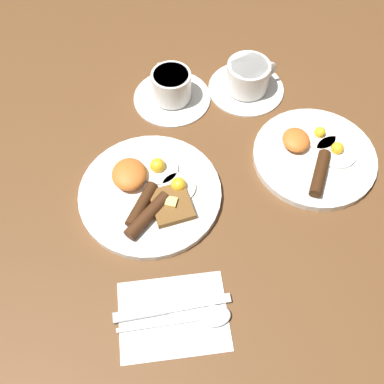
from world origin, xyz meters
TOP-DOWN VIEW (x-y plane):
  - ground_plane at (0.00, 0.00)m, footprint 3.00×3.00m
  - breakfast_plate_near at (-0.00, 0.00)m, footprint 0.27×0.27m
  - breakfast_plate_far at (-0.05, 0.33)m, footprint 0.25×0.25m
  - teacup_near at (-0.25, 0.07)m, footprint 0.17×0.17m
  - teacup_far at (-0.25, 0.24)m, footprint 0.17×0.17m
  - napkin at (0.24, 0.02)m, footprint 0.14×0.18m
  - knife at (0.23, 0.01)m, footprint 0.03×0.20m
  - spoon at (0.25, 0.07)m, footprint 0.04×0.19m

SIDE VIEW (x-z plane):
  - ground_plane at x=0.00m, z-range 0.00..0.00m
  - napkin at x=0.24m, z-range 0.00..0.01m
  - knife at x=0.23m, z-range 0.00..0.01m
  - spoon at x=0.25m, z-range 0.00..0.01m
  - breakfast_plate_far at x=-0.05m, z-range -0.01..0.03m
  - breakfast_plate_near at x=0.00m, z-range -0.01..0.04m
  - teacup_near at x=-0.25m, z-range -0.01..0.06m
  - teacup_far at x=-0.25m, z-range -0.01..0.07m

